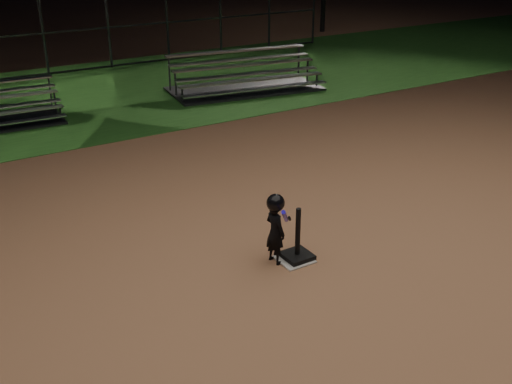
# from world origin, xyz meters

# --- Properties ---
(ground) EXTENTS (80.00, 80.00, 0.00)m
(ground) POSITION_xyz_m (0.00, 0.00, 0.00)
(ground) COLOR #AA724D
(ground) RESTS_ON ground
(grass_strip) EXTENTS (60.00, 8.00, 0.01)m
(grass_strip) POSITION_xyz_m (0.00, 10.00, 0.01)
(grass_strip) COLOR #22551B
(grass_strip) RESTS_ON ground
(home_plate) EXTENTS (0.45, 0.45, 0.02)m
(home_plate) POSITION_xyz_m (0.00, 0.00, 0.01)
(home_plate) COLOR beige
(home_plate) RESTS_ON ground
(batting_tee) EXTENTS (0.38, 0.38, 0.75)m
(batting_tee) POSITION_xyz_m (0.05, 0.01, 0.16)
(batting_tee) COLOR black
(batting_tee) RESTS_ON home_plate
(child_batter) EXTENTS (0.44, 0.57, 1.01)m
(child_batter) POSITION_xyz_m (-0.25, 0.11, 0.54)
(child_batter) COLOR black
(child_batter) RESTS_ON ground
(bleacher_right) EXTENTS (4.33, 2.56, 1.00)m
(bleacher_right) POSITION_xyz_m (4.15, 8.27, 0.21)
(bleacher_right) COLOR #AAAAAF
(bleacher_right) RESTS_ON ground
(backstop_fence) EXTENTS (20.08, 0.08, 2.50)m
(backstop_fence) POSITION_xyz_m (0.00, 13.00, 1.25)
(backstop_fence) COLOR #38383D
(backstop_fence) RESTS_ON ground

